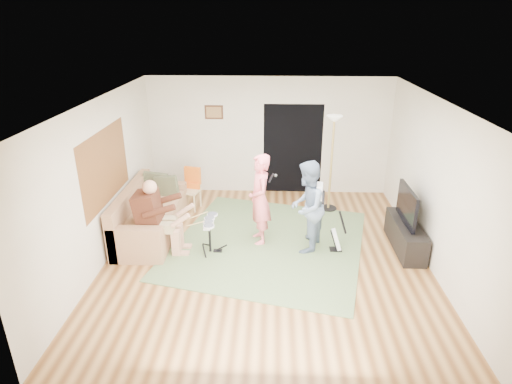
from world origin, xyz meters
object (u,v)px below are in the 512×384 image
(guitarist, at_px, (307,207))
(torchiere_lamp, at_px, (332,147))
(singer, at_px, (260,200))
(television, at_px, (407,205))
(guitar_spare, at_px, (337,239))
(dining_chair, at_px, (191,194))
(sofa, at_px, (147,219))
(tv_cabinet, at_px, (405,236))
(drum_kit, at_px, (210,238))

(guitarist, bearing_deg, torchiere_lamp, 178.25)
(singer, xyz_separation_m, television, (2.58, -0.16, 0.00))
(guitar_spare, height_order, dining_chair, dining_chair)
(guitarist, distance_m, dining_chair, 2.96)
(torchiere_lamp, bearing_deg, sofa, -160.53)
(singer, bearing_deg, tv_cabinet, 72.87)
(guitarist, xyz_separation_m, torchiere_lamp, (0.62, 1.74, 0.58))
(drum_kit, height_order, television, television)
(dining_chair, bearing_deg, television, -7.03)
(singer, relative_size, torchiere_lamp, 0.82)
(singer, height_order, guitarist, singer)
(drum_kit, relative_size, dining_chair, 0.74)
(tv_cabinet, bearing_deg, guitarist, -177.07)
(guitar_spare, xyz_separation_m, dining_chair, (-2.94, 1.74, 0.10))
(guitarist, relative_size, television, 1.67)
(singer, xyz_separation_m, dining_chair, (-1.55, 1.44, -0.53))
(television, bearing_deg, guitar_spare, -173.36)
(sofa, relative_size, drum_kit, 3.46)
(guitar_spare, bearing_deg, television, 6.64)
(sofa, distance_m, tv_cabinet, 4.82)
(sofa, distance_m, guitar_spare, 3.59)
(tv_cabinet, relative_size, television, 1.41)
(guitar_spare, relative_size, tv_cabinet, 0.56)
(television, bearing_deg, torchiere_lamp, 124.43)
(guitarist, height_order, tv_cabinet, guitarist)
(singer, height_order, tv_cabinet, singer)
(singer, relative_size, television, 1.70)
(singer, height_order, torchiere_lamp, torchiere_lamp)
(guitar_spare, bearing_deg, tv_cabinet, 6.37)
(drum_kit, xyz_separation_m, dining_chair, (-0.68, 1.88, 0.03))
(torchiere_lamp, distance_m, tv_cabinet, 2.34)
(drum_kit, xyz_separation_m, tv_cabinet, (3.50, 0.28, -0.04))
(sofa, xyz_separation_m, tv_cabinet, (4.80, -0.37, -0.06))
(guitarist, bearing_deg, singer, -88.98)
(sofa, height_order, television, television)
(dining_chair, height_order, tv_cabinet, dining_chair)
(sofa, height_order, singer, singer)
(singer, xyz_separation_m, torchiere_lamp, (1.45, 1.49, 0.57))
(drum_kit, distance_m, television, 3.51)
(guitar_spare, distance_m, television, 1.36)
(tv_cabinet, bearing_deg, dining_chair, 159.11)
(drum_kit, bearing_deg, guitar_spare, 3.63)
(sofa, relative_size, dining_chair, 2.54)
(singer, height_order, dining_chair, singer)
(guitarist, bearing_deg, drum_kit, -65.80)
(sofa, bearing_deg, singer, -5.49)
(dining_chair, bearing_deg, guitar_spare, -16.48)
(guitarist, distance_m, guitar_spare, 0.82)
(torchiere_lamp, bearing_deg, dining_chair, -179.01)
(guitar_spare, height_order, torchiere_lamp, torchiere_lamp)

